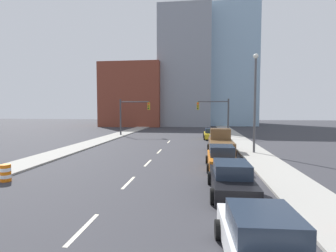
{
  "coord_description": "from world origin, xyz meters",
  "views": [
    {
      "loc": [
        3.89,
        0.13,
        4.01
      ],
      "look_at": [
        0.4,
        27.94,
        2.2
      ],
      "focal_mm": 28.0,
      "sensor_mm": 36.0,
      "label": 1
    }
  ],
  "objects": [
    {
      "name": "pickup_truck_brown",
      "position": [
        5.71,
        24.34,
        0.87
      ],
      "size": [
        2.33,
        5.58,
        2.19
      ],
      "rotation": [
        0.0,
        0.0,
        -0.0
      ],
      "color": "brown",
      "rests_on": "ground"
    },
    {
      "name": "traffic_signal_right",
      "position": [
        6.38,
        38.52,
        3.61
      ],
      "size": [
        4.65,
        0.35,
        5.5
      ],
      "color": "#38383D",
      "rests_on": "ground"
    },
    {
      "name": "sedan_orange",
      "position": [
        5.31,
        17.94,
        0.7
      ],
      "size": [
        2.08,
        4.6,
        1.55
      ],
      "rotation": [
        0.0,
        0.0,
        0.0
      ],
      "color": "orange",
      "rests_on": "ground"
    },
    {
      "name": "street_lamp",
      "position": [
        8.65,
        24.22,
        5.12
      ],
      "size": [
        0.44,
        0.44,
        8.89
      ],
      "color": "#4C4C51",
      "rests_on": "ground"
    },
    {
      "name": "sedan_white",
      "position": [
        5.49,
        6.8,
        0.65
      ],
      "size": [
        2.3,
        4.41,
        1.44
      ],
      "rotation": [
        0.0,
        0.0,
        0.04
      ],
      "color": "silver",
      "rests_on": "ground"
    },
    {
      "name": "sedan_black",
      "position": [
        5.35,
        12.59,
        0.69
      ],
      "size": [
        2.14,
        4.8,
        1.51
      ],
      "rotation": [
        0.0,
        0.0,
        0.01
      ],
      "color": "black",
      "rests_on": "ground"
    },
    {
      "name": "sidewalk_left",
      "position": [
        -8.69,
        45.99,
        0.07
      ],
      "size": [
        2.71,
        91.98,
        0.13
      ],
      "color": "#9E9B93",
      "rests_on": "ground"
    },
    {
      "name": "lane_stripe_at_19m",
      "position": [
        0.0,
        19.08,
        0.0
      ],
      "size": [
        0.16,
        2.4,
        0.01
      ],
      "primitive_type": "cube",
      "color": "beige",
      "rests_on": "ground"
    },
    {
      "name": "sedan_gray",
      "position": [
        5.88,
        30.4,
        0.7
      ],
      "size": [
        2.09,
        4.32,
        1.53
      ],
      "rotation": [
        0.0,
        0.0,
        0.02
      ],
      "color": "slate",
      "rests_on": "ground"
    },
    {
      "name": "building_glass_right",
      "position": [
        10.75,
        72.47,
        14.41
      ],
      "size": [
        13.0,
        20.0,
        28.81
      ],
      "color": "#8CADC6",
      "rests_on": "ground"
    },
    {
      "name": "lane_stripe_at_8m",
      "position": [
        0.0,
        8.24,
        0.0
      ],
      "size": [
        0.16,
        2.4,
        0.01
      ],
      "primitive_type": "cube",
      "color": "beige",
      "rests_on": "ground"
    },
    {
      "name": "sidewalk_right",
      "position": [
        8.69,
        45.99,
        0.07
      ],
      "size": [
        2.71,
        91.98,
        0.13
      ],
      "color": "#9E9B93",
      "rests_on": "ground"
    },
    {
      "name": "lane_stripe_at_32m",
      "position": [
        0.0,
        31.83,
        0.0
      ],
      "size": [
        0.16,
        2.4,
        0.01
      ],
      "primitive_type": "cube",
      "color": "beige",
      "rests_on": "ground"
    },
    {
      "name": "building_office_center",
      "position": [
        0.05,
        68.47,
        13.74
      ],
      "size": [
        12.0,
        20.0,
        27.49
      ],
      "color": "gray",
      "rests_on": "ground"
    },
    {
      "name": "lane_stripe_at_25m",
      "position": [
        0.0,
        24.51,
        0.0
      ],
      "size": [
        0.16,
        2.4,
        0.01
      ],
      "primitive_type": "cube",
      "color": "beige",
      "rests_on": "ground"
    },
    {
      "name": "traffic_barrel",
      "position": [
        -6.84,
        13.2,
        0.47
      ],
      "size": [
        0.56,
        0.56,
        0.95
      ],
      "color": "orange",
      "rests_on": "ground"
    },
    {
      "name": "traffic_signal_left",
      "position": [
        -6.75,
        38.52,
        3.61
      ],
      "size": [
        4.65,
        0.35,
        5.5
      ],
      "color": "#38383D",
      "rests_on": "ground"
    },
    {
      "name": "lane_stripe_at_14m",
      "position": [
        0.0,
        13.82,
        0.0
      ],
      "size": [
        0.16,
        2.4,
        0.01
      ],
      "primitive_type": "cube",
      "color": "beige",
      "rests_on": "ground"
    },
    {
      "name": "sedan_yellow",
      "position": [
        5.26,
        35.73,
        0.64
      ],
      "size": [
        2.08,
        4.54,
        1.41
      ],
      "rotation": [
        0.0,
        0.0,
        0.01
      ],
      "color": "gold",
      "rests_on": "ground"
    },
    {
      "name": "building_brick_left",
      "position": [
        -12.2,
        64.47,
        7.31
      ],
      "size": [
        14.0,
        16.0,
        14.62
      ],
      "color": "brown",
      "rests_on": "ground"
    }
  ]
}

